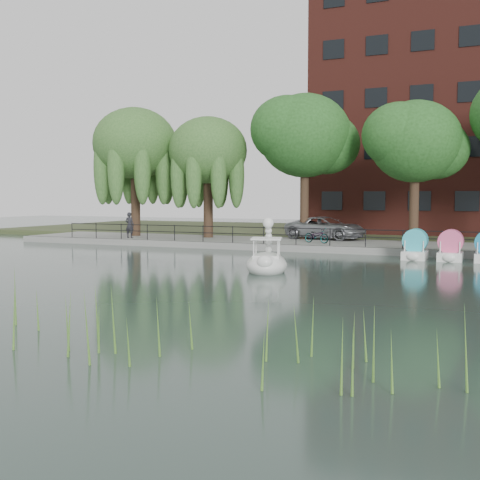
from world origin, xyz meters
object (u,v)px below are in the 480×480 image
Objects in this scene: pedestrian at (130,223)px; swan_boat at (267,260)px; minivan at (326,226)px; bicycle at (317,235)px.

pedestrian reaches higher than swan_boat.
pedestrian is (-12.40, -4.04, 0.15)m from minivan.
bicycle is 0.87× the size of pedestrian.
minivan is at bearing -163.07° from pedestrian.
bicycle is 11.29m from swan_boat.
swan_boat reaches higher than bicycle.
bicycle is at bearing -161.92° from minivan.
swan_boat is at bearing 141.78° from pedestrian.
bicycle is at bearing -177.70° from pedestrian.
pedestrian is 0.65× the size of swan_boat.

